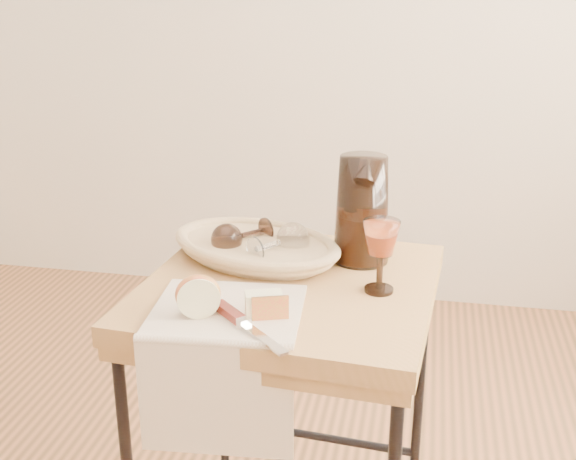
% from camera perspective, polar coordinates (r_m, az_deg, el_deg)
% --- Properties ---
extents(side_table, '(0.63, 0.63, 0.74)m').
position_cam_1_polar(side_table, '(1.69, 0.14, -15.70)').
color(side_table, brown).
rests_on(side_table, floor).
extents(tea_towel, '(0.30, 0.27, 0.01)m').
position_cam_1_polar(tea_towel, '(1.37, -4.82, -6.35)').
color(tea_towel, beige).
rests_on(tea_towel, side_table).
extents(bread_basket, '(0.42, 0.35, 0.04)m').
position_cam_1_polar(bread_basket, '(1.61, -2.54, -1.51)').
color(bread_basket, '#AA7E5B').
rests_on(bread_basket, side_table).
extents(goblet_lying_a, '(0.13, 0.13, 0.07)m').
position_cam_1_polar(goblet_lying_a, '(1.62, -3.51, -0.40)').
color(goblet_lying_a, '#412B22').
rests_on(goblet_lying_a, bread_basket).
extents(goblet_lying_b, '(0.13, 0.14, 0.07)m').
position_cam_1_polar(goblet_lying_b, '(1.57, -0.86, -1.04)').
color(goblet_lying_b, white).
rests_on(goblet_lying_b, bread_basket).
extents(pitcher, '(0.20, 0.27, 0.28)m').
position_cam_1_polar(pitcher, '(1.57, 5.87, 1.62)').
color(pitcher, black).
rests_on(pitcher, side_table).
extents(wine_goblet, '(0.09, 0.09, 0.15)m').
position_cam_1_polar(wine_goblet, '(1.44, 7.30, -2.06)').
color(wine_goblet, white).
rests_on(wine_goblet, side_table).
extents(apple_half, '(0.10, 0.07, 0.08)m').
position_cam_1_polar(apple_half, '(1.35, -7.12, -5.06)').
color(apple_half, red).
rests_on(apple_half, tea_towel).
extents(apple_wedge, '(0.08, 0.06, 0.05)m').
position_cam_1_polar(apple_wedge, '(1.34, -1.92, -5.86)').
color(apple_wedge, '#F9F1B7').
rests_on(apple_wedge, tea_towel).
extents(table_knife, '(0.17, 0.17, 0.02)m').
position_cam_1_polar(table_knife, '(1.30, -3.31, -7.44)').
color(table_knife, silver).
rests_on(table_knife, tea_towel).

